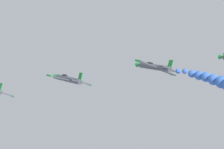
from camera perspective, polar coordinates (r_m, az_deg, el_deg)
airplane_right_inner at (r=98.91m, az=-4.95°, el=-0.52°), size 9.31×10.35×3.27m
airplane_left_outer at (r=96.84m, az=4.80°, el=0.86°), size 9.07×10.35×3.71m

